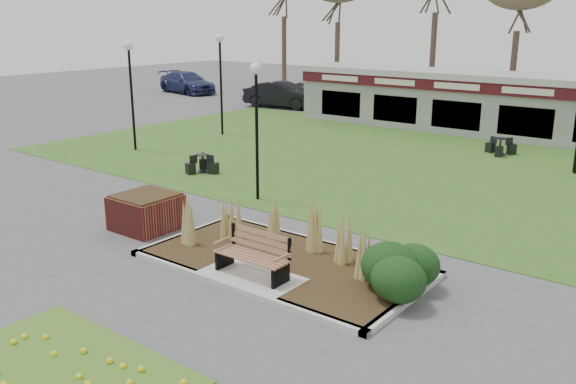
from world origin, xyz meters
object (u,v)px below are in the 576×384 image
Objects in this scene: bistro_set_a at (203,166)px; park_bench at (255,254)px; lamp_post_mid_left at (220,62)px; bistro_set_b at (500,149)px; lamp_post_near_left at (256,101)px; car_blue at (187,83)px; car_black at (282,95)px; food_pavilion at (536,107)px; car_silver at (316,92)px; brick_planter at (146,211)px; lamp_post_far_left at (130,72)px.

park_bench is at bearing -38.21° from bistro_set_a.
lamp_post_mid_left is 13.00m from bistro_set_b.
lamp_post_near_left is 28.47m from car_blue.
car_black is at bearing 161.20° from bistro_set_b.
car_blue is (-13.69, 10.69, -2.64)m from lamp_post_mid_left.
bistro_set_b is 16.27m from car_black.
lamp_post_mid_left is 0.88× the size of car_blue.
food_pavilion is 5.93× the size of lamp_post_near_left.
car_silver is (-6.92, 17.07, 0.57)m from bistro_set_a.
car_blue is (-25.82, 22.49, 0.19)m from park_bench.
food_pavilion is 20.22× the size of bistro_set_b.
car_blue reaches higher than brick_planter.
lamp_post_mid_left reaches higher than food_pavilion.
lamp_post_far_left is at bearing -177.36° from car_black.
brick_planter is 0.06× the size of food_pavilion.
lamp_post_near_left is (0.60, 3.83, 2.55)m from brick_planter.
brick_planter is 19.49m from food_pavilion.
park_bench is 1.13× the size of brick_planter.
food_pavilion is at bearing 88.92° from bistro_set_b.
car_blue is at bearing 71.37° from car_black.
brick_planter is 30.52m from car_blue.
park_bench is 0.38× the size of lamp_post_far_left.
bistro_set_a is (4.55, -5.83, -3.18)m from lamp_post_mid_left.
food_pavilion is (4.40, 18.96, 1.00)m from brick_planter.
food_pavilion is 4.61× the size of car_blue.
park_bench is 0.36× the size of lamp_post_mid_left.
park_bench is 0.36× the size of car_silver.
lamp_post_mid_left reaches higher than car_silver.
lamp_post_mid_left is at bearing 135.78° from park_bench.
lamp_post_far_left is 0.95× the size of car_silver.
park_bench is 34.24m from car_blue.
lamp_post_far_left is 0.93× the size of car_black.
lamp_post_far_left is (-8.82, 2.41, 0.25)m from lamp_post_near_left.
bistro_set_a is 16.77m from car_black.
lamp_post_near_left is at bearing -104.09° from food_pavilion.
bistro_set_a is (-7.58, -13.75, -1.24)m from food_pavilion.
lamp_post_near_left is at bearing -108.79° from bistro_set_b.
lamp_post_near_left is at bearing -40.93° from lamp_post_mid_left.
car_blue is at bearing 96.82° from car_silver.
brick_planter is at bearing -37.22° from lamp_post_far_left.
lamp_post_far_left reaches higher than bistro_set_a.
car_black is at bearing 176.17° from food_pavilion.
car_silver is at bearing 96.70° from lamp_post_far_left.
food_pavilion is at bearing -102.93° from car_black.
car_silver is at bearing 152.44° from bistro_set_b.
food_pavilion is 18.01m from lamp_post_far_left.
bistro_set_a is (-3.78, 1.39, -2.79)m from lamp_post_near_left.
car_black is at bearing 125.83° from lamp_post_near_left.
lamp_post_mid_left is 1.04× the size of lamp_post_far_left.
bistro_set_a is 0.22× the size of car_blue.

